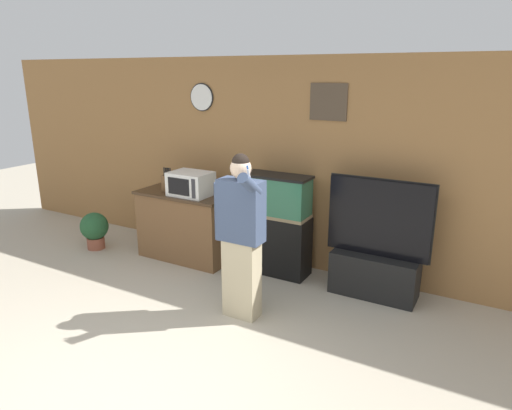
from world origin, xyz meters
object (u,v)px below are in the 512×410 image
(aquarium_on_stand, at_px, (276,225))
(person_standing, at_px, (240,235))
(tv_on_stand, at_px, (375,262))
(microwave, at_px, (191,184))
(potted_plant, at_px, (94,229))
(knife_block, at_px, (167,183))
(counter_island, at_px, (185,226))

(aquarium_on_stand, bearing_deg, person_standing, -81.31)
(tv_on_stand, bearing_deg, aquarium_on_stand, -179.99)
(microwave, distance_m, potted_plant, 1.69)
(aquarium_on_stand, relative_size, person_standing, 0.74)
(knife_block, bearing_deg, person_standing, -28.38)
(tv_on_stand, relative_size, person_standing, 0.79)
(counter_island, relative_size, potted_plant, 2.43)
(counter_island, relative_size, aquarium_on_stand, 1.02)
(aquarium_on_stand, relative_size, potted_plant, 2.38)
(counter_island, xyz_separation_m, potted_plant, (-1.32, -0.36, -0.16))
(tv_on_stand, distance_m, potted_plant, 3.85)
(microwave, height_order, knife_block, knife_block)
(person_standing, distance_m, potted_plant, 2.87)
(person_standing, relative_size, potted_plant, 3.22)
(knife_block, relative_size, tv_on_stand, 0.24)
(microwave, relative_size, person_standing, 0.31)
(aquarium_on_stand, bearing_deg, counter_island, -171.62)
(knife_block, bearing_deg, counter_island, 8.13)
(potted_plant, bearing_deg, microwave, 12.14)
(person_standing, xyz_separation_m, potted_plant, (-2.75, 0.57, -0.58))
(tv_on_stand, xyz_separation_m, potted_plant, (-3.81, -0.55, -0.10))
(knife_block, distance_m, potted_plant, 1.35)
(knife_block, bearing_deg, microwave, -1.49)
(aquarium_on_stand, distance_m, person_standing, 1.16)
(microwave, bearing_deg, tv_on_stand, 5.60)
(counter_island, bearing_deg, potted_plant, -164.73)
(tv_on_stand, bearing_deg, counter_island, -175.74)
(person_standing, bearing_deg, knife_block, 151.62)
(aquarium_on_stand, bearing_deg, tv_on_stand, 0.01)
(microwave, height_order, aquarium_on_stand, aquarium_on_stand)
(person_standing, bearing_deg, counter_island, 146.91)
(microwave, bearing_deg, counter_island, 164.50)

